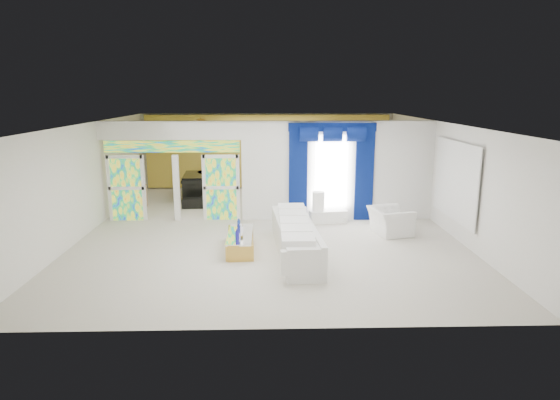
{
  "coord_description": "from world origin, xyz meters",
  "views": [
    {
      "loc": [
        -0.03,
        -13.2,
        3.82
      ],
      "look_at": [
        0.3,
        -1.2,
        1.1
      ],
      "focal_mm": 30.55,
      "sensor_mm": 36.0,
      "label": 1
    }
  ],
  "objects_px": {
    "white_sofa": "(295,239)",
    "console_table": "(328,217)",
    "coffee_table": "(240,242)",
    "armchair": "(390,221)",
    "grand_piano": "(203,186)"
  },
  "relations": [
    {
      "from": "white_sofa",
      "to": "coffee_table",
      "type": "xyz_separation_m",
      "value": [
        -1.35,
        0.3,
        -0.17
      ]
    },
    {
      "from": "white_sofa",
      "to": "coffee_table",
      "type": "distance_m",
      "value": 1.39
    },
    {
      "from": "white_sofa",
      "to": "armchair",
      "type": "relative_size",
      "value": 3.47
    },
    {
      "from": "armchair",
      "to": "grand_piano",
      "type": "relative_size",
      "value": 0.64
    },
    {
      "from": "white_sofa",
      "to": "console_table",
      "type": "bearing_deg",
      "value": 63.61
    },
    {
      "from": "white_sofa",
      "to": "console_table",
      "type": "relative_size",
      "value": 3.49
    },
    {
      "from": "coffee_table",
      "to": "white_sofa",
      "type": "bearing_deg",
      "value": -12.53
    },
    {
      "from": "white_sofa",
      "to": "armchair",
      "type": "height_order",
      "value": "white_sofa"
    },
    {
      "from": "grand_piano",
      "to": "coffee_table",
      "type": "bearing_deg",
      "value": -78.21
    },
    {
      "from": "coffee_table",
      "to": "armchair",
      "type": "bearing_deg",
      "value": 17.22
    },
    {
      "from": "coffee_table",
      "to": "grand_piano",
      "type": "height_order",
      "value": "grand_piano"
    },
    {
      "from": "white_sofa",
      "to": "coffee_table",
      "type": "height_order",
      "value": "white_sofa"
    },
    {
      "from": "armchair",
      "to": "grand_piano",
      "type": "distance_m",
      "value": 7.51
    },
    {
      "from": "coffee_table",
      "to": "console_table",
      "type": "relative_size",
      "value": 1.62
    },
    {
      "from": "white_sofa",
      "to": "grand_piano",
      "type": "bearing_deg",
      "value": 111.8
    }
  ]
}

